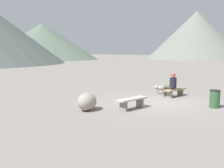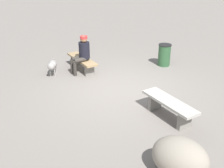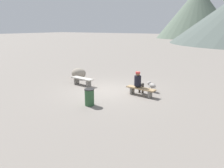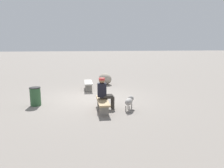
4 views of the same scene
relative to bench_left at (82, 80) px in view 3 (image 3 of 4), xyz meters
name	(u,v)px [view 3 (image 3 of 4)]	position (x,y,z in m)	size (l,w,h in m)	color
ground	(108,91)	(1.92, -0.08, -0.37)	(210.00, 210.00, 0.06)	gray
bench_left	(82,80)	(0.00, 0.00, 0.00)	(1.56, 0.59, 0.46)	gray
bench_right	(141,90)	(3.88, -0.03, -0.03)	(1.60, 0.56, 0.42)	gray
seated_person	(138,81)	(3.68, 0.07, 0.38)	(0.38, 0.66, 1.24)	black
dog	(152,85)	(4.07, 0.97, 0.01)	(0.66, 0.54, 0.51)	gray
trash_bin	(89,97)	(2.49, -2.57, 0.05)	(0.45, 0.45, 0.77)	#2D5633
boulder	(79,73)	(-1.37, 1.28, 0.03)	(1.00, 0.74, 0.73)	gray
distant_peak_2	(197,13)	(-6.34, 64.75, 7.42)	(24.30, 24.30, 15.52)	#566656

